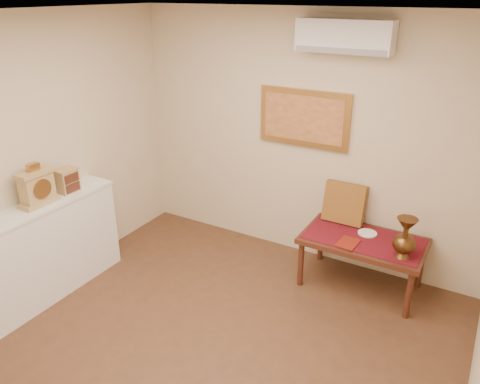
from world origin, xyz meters
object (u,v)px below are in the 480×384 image
Objects in this scene: wooden_chest at (67,180)px; low_table at (363,245)px; display_ledge at (28,260)px; mantel_clock at (37,187)px; brass_urn_tall at (406,234)px.

wooden_chest is 3.03m from low_table.
display_ledge reaches higher than low_table.
display_ledge is 3.27m from low_table.
low_table is at bearing 35.10° from display_ledge.
wooden_chest is at bearing 89.43° from display_ledge.
display_ledge is 0.70m from mantel_clock.
mantel_clock is at bearing -154.28° from brass_urn_tall.
low_table is at bearing 26.00° from wooden_chest.
wooden_chest is 0.20× the size of low_table.
wooden_chest is (0.01, 0.58, 0.61)m from display_ledge.
wooden_chest reaches higher than display_ledge.
wooden_chest reaches higher than low_table.
mantel_clock is at bearing -148.28° from low_table.
display_ledge is at bearing -150.94° from brass_urn_tall.
display_ledge is 4.93× the size of mantel_clock.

